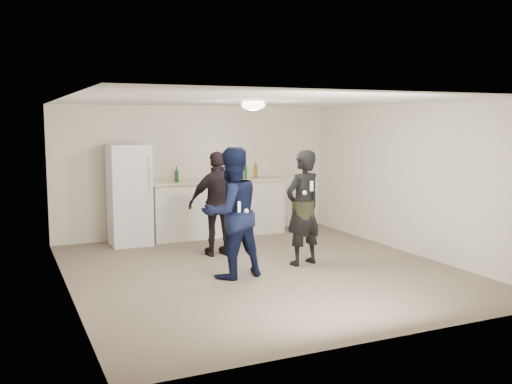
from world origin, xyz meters
name	(u,v)px	position (x,y,z in m)	size (l,w,h in m)	color
floor	(262,270)	(0.00, 0.00, 0.00)	(6.00, 6.00, 0.00)	#6B5B4C
ceiling	(262,101)	(0.00, 0.00, 2.50)	(6.00, 6.00, 0.00)	silver
wall_back	(197,171)	(0.00, 3.00, 1.25)	(6.00, 6.00, 0.00)	beige
wall_front	(389,218)	(0.00, -3.00, 1.25)	(6.00, 6.00, 0.00)	beige
wall_left	(66,197)	(-2.75, 0.00, 1.25)	(6.00, 6.00, 0.00)	beige
wall_right	(411,179)	(2.75, 0.00, 1.25)	(6.00, 6.00, 0.00)	beige
counter	(218,209)	(0.32, 2.67, 0.53)	(2.60, 0.56, 1.05)	silver
counter_top	(218,181)	(0.32, 2.67, 1.07)	(2.68, 0.64, 0.04)	beige
fridge	(129,195)	(-1.40, 2.60, 0.90)	(0.70, 0.70, 1.80)	white
fridge_handle	(149,174)	(-1.12, 2.23, 1.30)	(0.02, 0.02, 0.60)	silver
ceiling_dome	(253,105)	(0.00, 0.30, 2.45)	(0.36, 0.36, 0.16)	white
shaker	(177,178)	(-0.53, 2.57, 1.18)	(0.08, 0.08, 0.17)	silver
man	(231,213)	(-0.55, -0.18, 0.93)	(0.90, 0.70, 1.85)	#0F1840
woman	(303,208)	(0.72, 0.04, 0.89)	(0.65, 0.42, 1.77)	black
camo_shorts	(303,210)	(0.72, 0.04, 0.85)	(0.34, 0.34, 0.28)	#273317
spectator	(219,204)	(-0.24, 1.15, 0.86)	(1.01, 0.42, 1.72)	black
remote_man	(239,207)	(-0.55, -0.46, 1.05)	(0.04, 0.04, 0.15)	white
nunchuk_man	(246,211)	(-0.43, -0.43, 0.98)	(0.07, 0.07, 0.07)	white
remote_woman	(312,186)	(0.72, -0.21, 1.25)	(0.04, 0.04, 0.15)	white
nunchuk_woman	(305,193)	(0.62, -0.18, 1.15)	(0.07, 0.07, 0.07)	silver
bottle_cluster	(218,174)	(0.30, 2.64, 1.20)	(1.74, 0.37, 0.26)	brown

